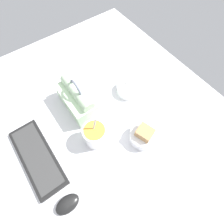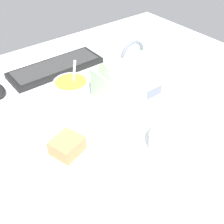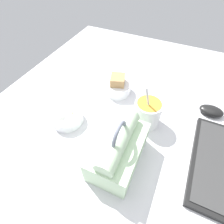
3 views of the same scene
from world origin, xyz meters
TOP-DOWN VIEW (x-y plane):
  - desk_surface at (0.00, 0.00)cm, footprint 140.00×110.00cm
  - keyboard at (4.39, 32.09)cm, footprint 32.78×11.85cm
  - lunch_bag at (15.51, 4.71)cm, footprint 20.98×12.99cm
  - soup_cup at (-2.95, 8.25)cm, footprint 9.64×9.64cm
  - bento_bowl_sandwich at (-14.38, -8.35)cm, footprint 11.61×11.61cm
  - bento_bowl_snacks at (8.81, -19.01)cm, footprint 11.94×11.94cm

SIDE VIEW (x-z plane):
  - desk_surface at x=0.00cm, z-range 0.00..2.00cm
  - keyboard at x=4.39cm, z-range 1.97..4.07cm
  - bento_bowl_snacks at x=8.81cm, z-range 1.43..6.51cm
  - bento_bowl_sandwich at x=-14.38cm, z-range 0.95..9.22cm
  - soup_cup at x=-2.95cm, z-range -1.19..15.85cm
  - lunch_bag at x=15.51cm, z-range -0.73..17.19cm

